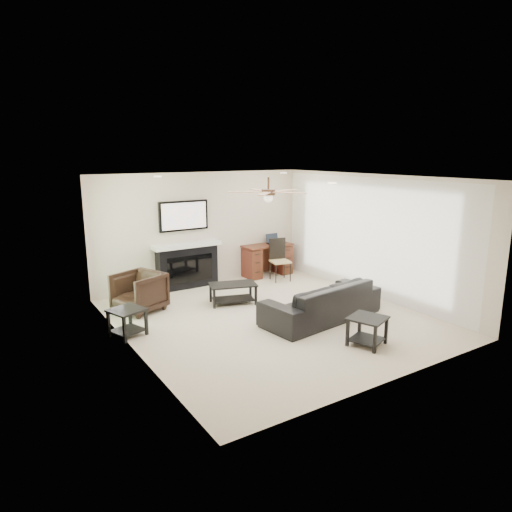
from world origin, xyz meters
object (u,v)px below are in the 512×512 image
at_px(sofa, 321,301).
at_px(fireplace_unit, 187,245).
at_px(armchair, 139,292).
at_px(coffee_table, 233,294).
at_px(desk, 267,260).

height_order(sofa, fireplace_unit, fireplace_unit).
height_order(armchair, coffee_table, armchair).
xyz_separation_m(armchair, desk, (3.45, 0.86, 0.01)).
relative_size(sofa, desk, 1.88).
distance_m(armchair, coffee_table, 1.79).
xyz_separation_m(coffee_table, desk, (1.75, 1.41, 0.18)).
relative_size(sofa, fireplace_unit, 1.20).
height_order(armchair, desk, desk).
relative_size(armchair, desk, 0.67).
xyz_separation_m(sofa, fireplace_unit, (-1.19, 3.08, 0.62)).
bearing_deg(fireplace_unit, armchair, -146.42).
bearing_deg(desk, coffee_table, -141.20).
bearing_deg(coffee_table, armchair, 179.35).
xyz_separation_m(sofa, coffee_table, (-0.90, 1.60, -0.14)).
bearing_deg(sofa, fireplace_unit, -76.08).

